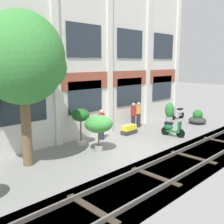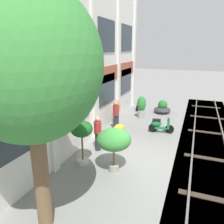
{
  "view_description": "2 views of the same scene",
  "coord_description": "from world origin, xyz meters",
  "px_view_note": "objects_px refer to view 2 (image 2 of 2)",
  "views": [
    {
      "loc": [
        -8.73,
        -7.89,
        4.05
      ],
      "look_at": [
        0.7,
        1.63,
        1.51
      ],
      "focal_mm": 42.0,
      "sensor_mm": 36.0,
      "label": 1
    },
    {
      "loc": [
        -7.92,
        -1.87,
        4.56
      ],
      "look_at": [
        1.36,
        1.77,
        1.6
      ],
      "focal_mm": 35.0,
      "sensor_mm": 36.0,
      "label": 2
    }
  ],
  "objects_px": {
    "resident_watching_tracks": "(117,111)",
    "potted_plant_glazed_jar": "(141,106)",
    "scooter_second_parked": "(141,104)",
    "resident_by_doorway": "(98,132)",
    "scooter_near_curb": "(160,125)",
    "potted_plant_square_trough": "(118,132)",
    "potted_plant_low_pan": "(114,140)",
    "potted_plant_wide_bowl": "(162,108)",
    "resident_near_plants": "(116,115)",
    "broadleaf_tree": "(30,70)",
    "potted_plant_terracotta_small": "(82,132)"
  },
  "relations": [
    {
      "from": "scooter_second_parked",
      "to": "resident_near_plants",
      "type": "xyz_separation_m",
      "value": [
        -4.66,
        0.27,
        0.46
      ]
    },
    {
      "from": "potted_plant_terracotta_small",
      "to": "potted_plant_wide_bowl",
      "type": "height_order",
      "value": "potted_plant_terracotta_small"
    },
    {
      "from": "potted_plant_glazed_jar",
      "to": "resident_near_plants",
      "type": "distance_m",
      "value": 2.8
    },
    {
      "from": "potted_plant_terracotta_small",
      "to": "resident_watching_tracks",
      "type": "distance_m",
      "value": 4.89
    },
    {
      "from": "potted_plant_square_trough",
      "to": "potted_plant_terracotta_small",
      "type": "height_order",
      "value": "potted_plant_terracotta_small"
    },
    {
      "from": "potted_plant_low_pan",
      "to": "resident_near_plants",
      "type": "relative_size",
      "value": 1.02
    },
    {
      "from": "potted_plant_wide_bowl",
      "to": "scooter_near_curb",
      "type": "xyz_separation_m",
      "value": [
        -3.88,
        -0.47,
        0.09
      ]
    },
    {
      "from": "potted_plant_wide_bowl",
      "to": "resident_watching_tracks",
      "type": "distance_m",
      "value": 4.22
    },
    {
      "from": "scooter_second_parked",
      "to": "potted_plant_terracotta_small",
      "type": "bearing_deg",
      "value": 7.79
    },
    {
      "from": "resident_by_doorway",
      "to": "resident_watching_tracks",
      "type": "height_order",
      "value": "resident_by_doorway"
    },
    {
      "from": "potted_plant_square_trough",
      "to": "potted_plant_low_pan",
      "type": "bearing_deg",
      "value": -162.94
    },
    {
      "from": "potted_plant_glazed_jar",
      "to": "potted_plant_terracotta_small",
      "type": "bearing_deg",
      "value": 174.04
    },
    {
      "from": "potted_plant_wide_bowl",
      "to": "resident_near_plants",
      "type": "relative_size",
      "value": 0.7
    },
    {
      "from": "broadleaf_tree",
      "to": "potted_plant_terracotta_small",
      "type": "xyz_separation_m",
      "value": [
        3.15,
        0.6,
        -2.71
      ]
    },
    {
      "from": "scooter_second_parked",
      "to": "resident_by_doorway",
      "type": "relative_size",
      "value": 0.85
    },
    {
      "from": "scooter_near_curb",
      "to": "resident_by_doorway",
      "type": "bearing_deg",
      "value": -133.83
    },
    {
      "from": "potted_plant_low_pan",
      "to": "broadleaf_tree",
      "type": "bearing_deg",
      "value": 166.45
    },
    {
      "from": "scooter_second_parked",
      "to": "resident_watching_tracks",
      "type": "xyz_separation_m",
      "value": [
        -3.92,
        0.48,
        0.42
      ]
    },
    {
      "from": "resident_by_doorway",
      "to": "potted_plant_square_trough",
      "type": "bearing_deg",
      "value": 65.11
    },
    {
      "from": "scooter_second_parked",
      "to": "resident_watching_tracks",
      "type": "bearing_deg",
      "value": 1.83
    },
    {
      "from": "scooter_second_parked",
      "to": "potted_plant_low_pan",
      "type": "bearing_deg",
      "value": 16.57
    },
    {
      "from": "scooter_second_parked",
      "to": "resident_by_doorway",
      "type": "height_order",
      "value": "resident_by_doorway"
    },
    {
      "from": "resident_near_plants",
      "to": "potted_plant_glazed_jar",
      "type": "bearing_deg",
      "value": 53.38
    },
    {
      "from": "scooter_near_curb",
      "to": "scooter_second_parked",
      "type": "relative_size",
      "value": 1.0
    },
    {
      "from": "potted_plant_low_pan",
      "to": "resident_near_plants",
      "type": "bearing_deg",
      "value": 19.5
    },
    {
      "from": "potted_plant_glazed_jar",
      "to": "resident_by_doorway",
      "type": "relative_size",
      "value": 0.91
    },
    {
      "from": "potted_plant_glazed_jar",
      "to": "potted_plant_wide_bowl",
      "type": "xyz_separation_m",
      "value": [
        1.65,
        -1.15,
        -0.5
      ]
    },
    {
      "from": "scooter_second_parked",
      "to": "resident_watching_tracks",
      "type": "height_order",
      "value": "resident_watching_tracks"
    },
    {
      "from": "potted_plant_wide_bowl",
      "to": "resident_by_doorway",
      "type": "bearing_deg",
      "value": 165.65
    },
    {
      "from": "potted_plant_low_pan",
      "to": "potted_plant_glazed_jar",
      "type": "xyz_separation_m",
      "value": [
        6.81,
        0.65,
        -0.42
      ]
    },
    {
      "from": "potted_plant_glazed_jar",
      "to": "scooter_second_parked",
      "type": "bearing_deg",
      "value": 15.37
    },
    {
      "from": "potted_plant_low_pan",
      "to": "resident_near_plants",
      "type": "distance_m",
      "value": 4.4
    },
    {
      "from": "potted_plant_low_pan",
      "to": "scooter_near_curb",
      "type": "height_order",
      "value": "potted_plant_low_pan"
    },
    {
      "from": "potted_plant_low_pan",
      "to": "resident_watching_tracks",
      "type": "xyz_separation_m",
      "value": [
        4.88,
        1.67,
        -0.41
      ]
    },
    {
      "from": "potted_plant_terracotta_small",
      "to": "resident_near_plants",
      "type": "distance_m",
      "value": 4.14
    },
    {
      "from": "potted_plant_square_trough",
      "to": "potted_plant_wide_bowl",
      "type": "height_order",
      "value": "potted_plant_wide_bowl"
    },
    {
      "from": "potted_plant_low_pan",
      "to": "scooter_second_parked",
      "type": "xyz_separation_m",
      "value": [
        8.8,
        1.19,
        -0.83
      ]
    },
    {
      "from": "resident_by_doorway",
      "to": "resident_watching_tracks",
      "type": "xyz_separation_m",
      "value": [
        3.5,
        0.37,
        -0.01
      ]
    },
    {
      "from": "scooter_second_parked",
      "to": "potted_plant_glazed_jar",
      "type": "bearing_deg",
      "value": 24.22
    },
    {
      "from": "resident_near_plants",
      "to": "potted_plant_square_trough",
      "type": "bearing_deg",
      "value": -82.03
    },
    {
      "from": "scooter_near_curb",
      "to": "scooter_second_parked",
      "type": "distance_m",
      "value": 4.75
    },
    {
      "from": "potted_plant_wide_bowl",
      "to": "scooter_second_parked",
      "type": "xyz_separation_m",
      "value": [
        0.34,
        1.7,
        0.09
      ]
    },
    {
      "from": "scooter_second_parked",
      "to": "resident_by_doorway",
      "type": "xyz_separation_m",
      "value": [
        -7.42,
        0.12,
        0.43
      ]
    },
    {
      "from": "potted_plant_low_pan",
      "to": "scooter_second_parked",
      "type": "distance_m",
      "value": 8.92
    },
    {
      "from": "potted_plant_wide_bowl",
      "to": "resident_watching_tracks",
      "type": "bearing_deg",
      "value": 148.69
    },
    {
      "from": "broadleaf_tree",
      "to": "resident_near_plants",
      "type": "height_order",
      "value": "broadleaf_tree"
    },
    {
      "from": "potted_plant_low_pan",
      "to": "resident_near_plants",
      "type": "height_order",
      "value": "potted_plant_low_pan"
    },
    {
      "from": "resident_watching_tracks",
      "to": "potted_plant_glazed_jar",
      "type": "bearing_deg",
      "value": -7.98
    },
    {
      "from": "potted_plant_square_trough",
      "to": "resident_watching_tracks",
      "type": "distance_m",
      "value": 1.89
    },
    {
      "from": "potted_plant_square_trough",
      "to": "potted_plant_glazed_jar",
      "type": "relative_size",
      "value": 0.67
    }
  ]
}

